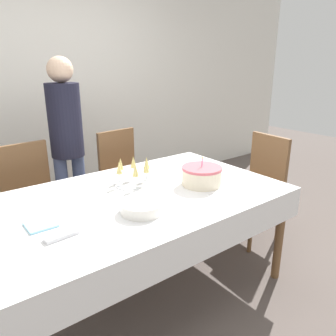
{
  "coord_description": "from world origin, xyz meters",
  "views": [
    {
      "loc": [
        -1.05,
        -1.69,
        1.57
      ],
      "look_at": [
        0.28,
        0.03,
        0.86
      ],
      "focal_mm": 35.0,
      "sensor_mm": 36.0,
      "label": 1
    }
  ],
  "objects_px": {
    "person_standing": "(66,135)",
    "plate_stack_main": "(142,207)",
    "dining_chair_far_right": "(124,176)",
    "birthday_cake": "(202,176)",
    "dining_chair_right_end": "(259,183)",
    "dining_chair_far_left": "(32,198)",
    "champagne_tray": "(134,172)"
  },
  "relations": [
    {
      "from": "champagne_tray",
      "to": "dining_chair_far_right",
      "type": "bearing_deg",
      "value": 65.63
    },
    {
      "from": "dining_chair_far_right",
      "to": "dining_chair_right_end",
      "type": "xyz_separation_m",
      "value": [
        0.87,
        -0.91,
        0.0
      ]
    },
    {
      "from": "champagne_tray",
      "to": "dining_chair_right_end",
      "type": "bearing_deg",
      "value": -9.13
    },
    {
      "from": "birthday_cake",
      "to": "person_standing",
      "type": "xyz_separation_m",
      "value": [
        -0.52,
        1.14,
        0.17
      ]
    },
    {
      "from": "dining_chair_far_left",
      "to": "birthday_cake",
      "type": "xyz_separation_m",
      "value": [
        0.89,
        -1.03,
        0.28
      ]
    },
    {
      "from": "dining_chair_far_right",
      "to": "person_standing",
      "type": "bearing_deg",
      "value": 166.29
    },
    {
      "from": "champagne_tray",
      "to": "birthday_cake",
      "type": "bearing_deg",
      "value": -40.2
    },
    {
      "from": "person_standing",
      "to": "plate_stack_main",
      "type": "bearing_deg",
      "value": -92.61
    },
    {
      "from": "dining_chair_far_right",
      "to": "birthday_cake",
      "type": "xyz_separation_m",
      "value": [
        0.04,
        -1.03,
        0.28
      ]
    },
    {
      "from": "dining_chair_far_right",
      "to": "plate_stack_main",
      "type": "relative_size",
      "value": 3.81
    },
    {
      "from": "dining_chair_right_end",
      "to": "person_standing",
      "type": "height_order",
      "value": "person_standing"
    },
    {
      "from": "dining_chair_right_end",
      "to": "champagne_tray",
      "type": "bearing_deg",
      "value": 170.87
    },
    {
      "from": "person_standing",
      "to": "dining_chair_far_left",
      "type": "bearing_deg",
      "value": -162.66
    },
    {
      "from": "dining_chair_far_left",
      "to": "person_standing",
      "type": "relative_size",
      "value": 0.59
    },
    {
      "from": "dining_chair_far_right",
      "to": "dining_chair_right_end",
      "type": "relative_size",
      "value": 1.0
    },
    {
      "from": "dining_chair_right_end",
      "to": "champagne_tray",
      "type": "height_order",
      "value": "dining_chair_right_end"
    },
    {
      "from": "champagne_tray",
      "to": "plate_stack_main",
      "type": "height_order",
      "value": "champagne_tray"
    },
    {
      "from": "dining_chair_right_end",
      "to": "birthday_cake",
      "type": "bearing_deg",
      "value": -172.0
    },
    {
      "from": "person_standing",
      "to": "birthday_cake",
      "type": "bearing_deg",
      "value": -65.63
    },
    {
      "from": "dining_chair_right_end",
      "to": "person_standing",
      "type": "bearing_deg",
      "value": 142.63
    },
    {
      "from": "dining_chair_far_left",
      "to": "champagne_tray",
      "type": "distance_m",
      "value": 0.94
    },
    {
      "from": "dining_chair_right_end",
      "to": "champagne_tray",
      "type": "relative_size",
      "value": 3.11
    },
    {
      "from": "dining_chair_far_left",
      "to": "dining_chair_right_end",
      "type": "relative_size",
      "value": 1.0
    },
    {
      "from": "dining_chair_far_right",
      "to": "person_standing",
      "type": "relative_size",
      "value": 0.59
    },
    {
      "from": "dining_chair_far_left",
      "to": "champagne_tray",
      "type": "relative_size",
      "value": 3.11
    },
    {
      "from": "birthday_cake",
      "to": "champagne_tray",
      "type": "xyz_separation_m",
      "value": [
        -0.36,
        0.31,
        0.02
      ]
    },
    {
      "from": "dining_chair_right_end",
      "to": "person_standing",
      "type": "distance_m",
      "value": 1.75
    },
    {
      "from": "dining_chair_right_end",
      "to": "plate_stack_main",
      "type": "distance_m",
      "value": 1.44
    },
    {
      "from": "dining_chair_far_right",
      "to": "champagne_tray",
      "type": "height_order",
      "value": "dining_chair_far_right"
    },
    {
      "from": "champagne_tray",
      "to": "person_standing",
      "type": "xyz_separation_m",
      "value": [
        -0.15,
        0.84,
        0.15
      ]
    },
    {
      "from": "dining_chair_far_right",
      "to": "birthday_cake",
      "type": "distance_m",
      "value": 1.07
    },
    {
      "from": "dining_chair_right_end",
      "to": "plate_stack_main",
      "type": "xyz_separation_m",
      "value": [
        -1.4,
        -0.23,
        0.25
      ]
    }
  ]
}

